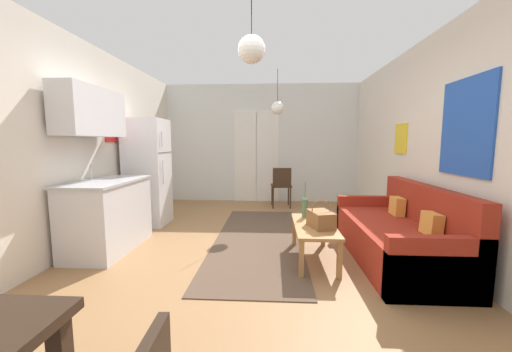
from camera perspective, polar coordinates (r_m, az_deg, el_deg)
name	(u,v)px	position (r m, az deg, el deg)	size (l,w,h in m)	color
ground_plane	(250,264)	(3.57, -1.24, -16.82)	(4.97, 7.54, 0.10)	#996D44
wall_back	(261,144)	(6.79, 1.04, 6.29)	(4.57, 0.13, 2.68)	silver
wall_right	(456,145)	(3.81, 34.56, 5.07)	(0.12, 7.14, 2.68)	silver
wall_left	(58,145)	(4.11, -34.25, 5.09)	(0.12, 7.14, 2.68)	silver
area_rug	(258,239)	(4.23, 0.40, -12.21)	(1.18, 3.25, 0.01)	brown
couch	(400,237)	(3.83, 26.41, -10.59)	(0.87, 1.95, 0.88)	maroon
coffee_table	(314,229)	(3.50, 11.31, -10.17)	(0.46, 1.03, 0.42)	#A87542
bamboo_vase	(305,208)	(3.76, 9.55, -6.18)	(0.07, 0.07, 0.46)	#47704C
handbag	(321,219)	(3.37, 12.59, -8.21)	(0.30, 0.38, 0.31)	brown
refrigerator	(148,172)	(5.15, -20.42, 0.69)	(0.63, 0.61, 1.75)	white
kitchen_counter	(104,191)	(4.15, -27.55, -2.63)	(0.64, 1.22, 2.03)	silver
accent_chair	(281,184)	(6.12, 5.00, -1.64)	(0.45, 0.43, 0.85)	#382619
pendant_lamp_near	(252,49)	(2.87, -0.88, 23.56)	(0.25, 0.25, 0.60)	black
pendant_lamp_far	(277,108)	(5.46, 4.21, 13.16)	(0.23, 0.23, 0.81)	black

